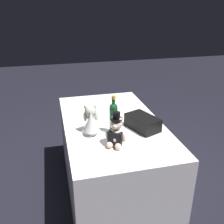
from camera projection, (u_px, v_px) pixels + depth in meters
name	position (u px, v px, depth m)	size (l,w,h in m)	color
ground_plane	(112.00, 188.00, 2.68)	(12.00, 12.00, 0.00)	black
reception_table	(112.00, 157.00, 2.52)	(1.53, 0.88, 0.78)	white
teddy_bear_groom	(116.00, 134.00, 1.94)	(0.16, 0.16, 0.28)	beige
teddy_bear_bride	(91.00, 121.00, 2.13)	(0.21, 0.17, 0.26)	white
champagne_bottle	(113.00, 118.00, 2.12)	(0.07, 0.07, 0.34)	#164D24
signing_pen	(117.00, 114.00, 2.51)	(0.13, 0.03, 0.01)	navy
gift_case_black	(143.00, 123.00, 2.22)	(0.34, 0.28, 0.12)	black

